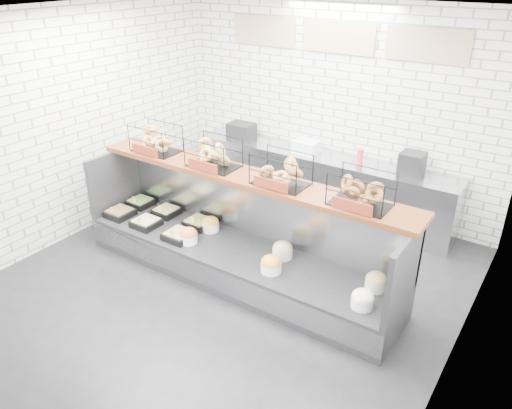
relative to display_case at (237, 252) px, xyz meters
The scene contains 5 objects.
ground 0.47m from the display_case, 87.31° to the right, with size 5.50×5.50×0.00m, color black.
room_shell 1.75m from the display_case, 86.40° to the left, with size 5.02×5.51×3.01m.
display_case is the anchor object (origin of this frame).
bagel_shelf 1.07m from the display_case, 85.61° to the left, with size 4.10×0.50×0.40m.
prep_counter 2.09m from the display_case, 89.66° to the left, with size 4.00×0.60×1.20m.
Camera 1 is at (3.00, -3.73, 3.46)m, focal length 35.00 mm.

